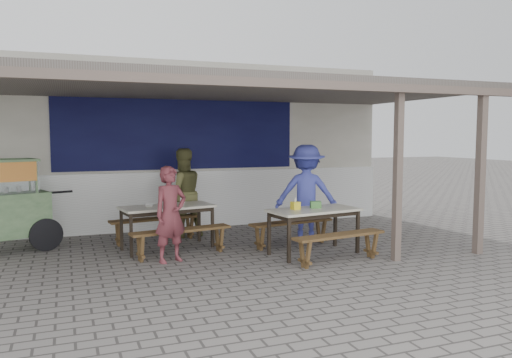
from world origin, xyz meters
The scene contains 17 objects.
ground centered at (0.00, 0.00, 0.00)m, with size 60.00×60.00×0.00m, color #68625E.
back_wall centered at (0.00, 3.58, 1.72)m, with size 9.00×1.28×3.50m.
warung_roof centered at (0.02, 0.90, 2.71)m, with size 9.00×4.21×2.81m.
table_left centered at (-0.83, 1.18, 0.67)m, with size 1.65×0.93×0.75m.
bench_left_street centered at (-0.73, 0.55, 0.34)m, with size 1.68×0.54×0.45m.
bench_left_wall centered at (-0.94, 1.81, 0.34)m, with size 1.68×0.54×0.45m.
table_right centered at (1.35, -0.06, 0.67)m, with size 1.57×0.92×0.75m.
bench_right_street centered at (1.44, -0.72, 0.34)m, with size 1.61×0.51×0.45m.
bench_right_wall centered at (1.25, 0.60, 0.34)m, with size 1.61×0.51×0.45m.
vendor_cart centered at (-3.43, 1.90, 0.85)m, with size 1.83×1.20×1.56m.
patron_street_side centered at (-0.95, 0.27, 0.74)m, with size 0.54×0.36×1.49m, color brown.
patron_wall_side centered at (-0.36, 2.11, 0.85)m, with size 0.83×0.65×1.71m, color brown.
patron_right_table centered at (1.70, 0.92, 0.89)m, with size 1.15×0.66×1.78m, color #4148B1.
tissue_box centered at (1.04, 0.00, 0.81)m, with size 0.13×0.13×0.13m, color yellow.
donation_box centered at (1.42, 0.03, 0.81)m, with size 0.17×0.11×0.11m, color #427E38.
condiment_jar centered at (-0.51, 1.43, 0.80)m, with size 0.09×0.09×0.10m, color white.
condiment_bowl centered at (-1.13, 1.20, 0.77)m, with size 0.18×0.18×0.04m, color silver.
Camera 1 is at (-2.44, -7.28, 1.95)m, focal length 35.00 mm.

